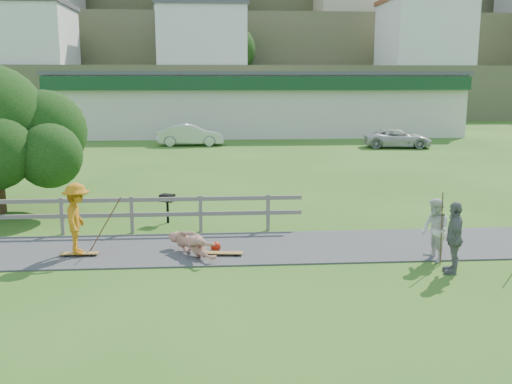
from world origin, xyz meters
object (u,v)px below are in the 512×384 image
spectator_b (454,238)px  car_white (398,138)px  car_silver (190,135)px  skater_fallen (192,244)px  skater_rider (77,222)px  spectator_a (435,230)px  bbq (168,209)px

spectator_b → car_white: size_ratio=0.38×
spectator_b → car_silver: (-7.10, 27.03, -0.11)m
car_silver → car_white: size_ratio=1.02×
skater_fallen → car_white: (12.82, 23.03, 0.28)m
skater_fallen → car_silver: 25.33m
car_white → car_silver: bearing=88.2°
skater_rider → spectator_a: bearing=-102.4°
skater_rider → car_white: bearing=-40.6°
skater_fallen → spectator_a: size_ratio=1.16×
car_silver → spectator_b: bearing=-166.0°
skater_rider → skater_fallen: 2.92m
skater_rider → car_white: size_ratio=0.41×
car_white → bbq: (-13.71, -19.49, -0.16)m
spectator_a → car_white: size_ratio=0.36×
bbq → car_silver: bearing=110.4°
car_silver → skater_rider: bearing=175.1°
spectator_a → bbq: size_ratio=1.72×
spectator_b → car_silver: size_ratio=0.38×
skater_fallen → car_silver: (-1.00, 25.30, 0.41)m
skater_rider → spectator_a: size_ratio=1.15×
car_silver → car_white: bearing=-100.1°
spectator_a → spectator_b: size_ratio=0.93×
spectator_a → spectator_b: 0.91m
spectator_b → bbq: spectator_b is taller
car_silver → bbq: (0.12, -21.76, -0.29)m
bbq → spectator_b: bearing=-17.0°
car_white → bbq: size_ratio=4.84×
skater_rider → spectator_b: size_ratio=1.07×
skater_rider → bbq: (1.97, 3.41, -0.45)m
car_silver → bbq: 21.76m
car_silver → bbq: bearing=179.6°
car_silver → car_white: (13.83, -2.27, -0.13)m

